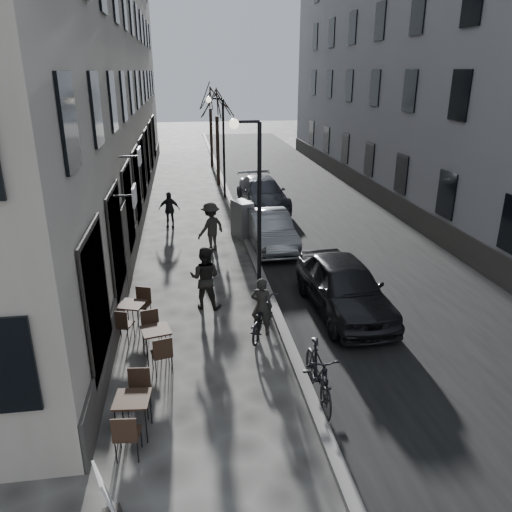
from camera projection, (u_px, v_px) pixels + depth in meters
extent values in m
plane|color=#32302E|center=(306.00, 414.00, 9.76)|extent=(120.00, 120.00, 0.00)
cube|color=black|center=(305.00, 204.00, 25.11)|extent=(7.30, 60.00, 0.00)
cube|color=slate|center=(232.00, 205.00, 24.60)|extent=(0.25, 60.00, 0.12)
cube|color=#9C9483|center=(85.00, 28.00, 21.44)|extent=(4.00, 35.00, 16.00)
cube|color=gray|center=(424.00, 32.00, 23.56)|extent=(4.00, 35.00, 16.00)
cylinder|color=black|center=(259.00, 210.00, 14.45)|extent=(0.12, 0.12, 5.00)
cylinder|color=black|center=(247.00, 122.00, 13.53)|extent=(0.70, 0.08, 0.08)
sphere|color=#FFF2CC|center=(234.00, 124.00, 13.50)|extent=(0.28, 0.28, 0.28)
cylinder|color=black|center=(224.00, 150.00, 25.57)|extent=(0.12, 0.12, 5.00)
cylinder|color=black|center=(216.00, 99.00, 24.65)|extent=(0.70, 0.08, 0.08)
sphere|color=#FFF2CC|center=(209.00, 100.00, 24.62)|extent=(0.28, 0.28, 0.28)
cylinder|color=black|center=(218.00, 152.00, 28.53)|extent=(0.20, 0.20, 3.90)
cylinder|color=black|center=(211.00, 138.00, 34.09)|extent=(0.20, 0.20, 3.90)
cube|color=black|center=(132.00, 399.00, 8.97)|extent=(0.69, 0.69, 0.04)
cylinder|color=black|center=(116.00, 427.00, 8.84)|extent=(0.02, 0.02, 0.73)
cylinder|color=black|center=(146.00, 426.00, 8.87)|extent=(0.02, 0.02, 0.73)
cylinder|color=black|center=(122.00, 408.00, 9.34)|extent=(0.02, 0.02, 0.73)
cylinder|color=black|center=(151.00, 407.00, 9.36)|extent=(0.02, 0.02, 0.73)
cube|color=black|center=(156.00, 330.00, 11.35)|extent=(0.76, 0.76, 0.04)
cylinder|color=black|center=(148.00, 353.00, 11.16)|extent=(0.02, 0.02, 0.73)
cylinder|color=black|center=(171.00, 348.00, 11.35)|extent=(0.02, 0.02, 0.73)
cylinder|color=black|center=(143.00, 342.00, 11.62)|extent=(0.02, 0.02, 0.73)
cylinder|color=black|center=(166.00, 338.00, 11.81)|extent=(0.02, 0.02, 0.73)
cube|color=black|center=(132.00, 304.00, 12.64)|extent=(0.79, 0.79, 0.04)
cylinder|color=black|center=(119.00, 322.00, 12.58)|extent=(0.02, 0.02, 0.72)
cylinder|color=black|center=(138.00, 323.00, 12.48)|extent=(0.02, 0.02, 0.72)
cylinder|color=black|center=(128.00, 312.00, 13.05)|extent=(0.02, 0.02, 0.72)
cylinder|color=black|center=(147.00, 314.00, 12.96)|extent=(0.02, 0.02, 0.72)
cube|color=silver|center=(107.00, 496.00, 7.26)|extent=(0.41, 0.60, 0.93)
cube|color=slate|center=(242.00, 220.00, 19.82)|extent=(0.86, 1.12, 1.49)
imported|color=black|center=(262.00, 317.00, 12.58)|extent=(1.27, 1.88, 0.94)
imported|color=black|center=(262.00, 306.00, 12.48)|extent=(0.66, 0.56, 1.53)
imported|color=black|center=(205.00, 278.00, 13.85)|extent=(1.04, 0.92, 1.80)
imported|color=#282623|center=(211.00, 227.00, 18.26)|extent=(1.35, 1.29, 1.84)
imported|color=black|center=(169.00, 210.00, 21.15)|extent=(0.92, 0.44, 1.53)
imported|color=black|center=(344.00, 286.00, 13.64)|extent=(2.03, 4.55, 1.52)
imported|color=gray|center=(270.00, 230.00, 18.75)|extent=(1.60, 4.19, 1.36)
imported|color=#3C3E47|center=(262.00, 193.00, 24.21)|extent=(2.26, 5.00, 1.42)
imported|color=black|center=(318.00, 373.00, 10.01)|extent=(0.58, 1.99, 1.19)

